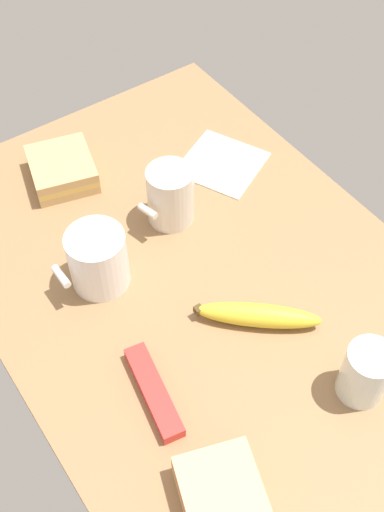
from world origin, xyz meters
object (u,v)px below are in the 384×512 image
at_px(coffee_mug_black, 170,195).
at_px(snack_bar, 154,391).
at_px(sandwich_main, 221,494).
at_px(coffee_mug_milky, 98,259).
at_px(banana, 258,315).
at_px(sandwich_side, 62,169).
at_px(paper_napkin, 222,163).
at_px(glass_of_milk, 365,375).

height_order(coffee_mug_black, snack_bar, coffee_mug_black).
xyz_separation_m(coffee_mug_black, sandwich_main, (-0.43, 0.21, -0.03)).
bearing_deg(coffee_mug_milky, banana, -143.24).
relative_size(sandwich_side, paper_napkin, 1.06).
xyz_separation_m(coffee_mug_black, sandwich_side, (0.19, 0.10, -0.03)).
xyz_separation_m(sandwich_side, snack_bar, (-0.45, 0.10, -0.01)).
height_order(glass_of_milk, paper_napkin, glass_of_milk).
xyz_separation_m(coffee_mug_black, glass_of_milk, (-0.42, -0.04, -0.01)).
height_order(sandwich_main, snack_bar, sandwich_main).
relative_size(sandwich_side, glass_of_milk, 1.55).
height_order(banana, snack_bar, banana).
distance_m(coffee_mug_milky, glass_of_milk, 0.42).
xyz_separation_m(snack_bar, paper_napkin, (0.32, -0.35, -0.01)).
xyz_separation_m(coffee_mug_milky, sandwich_side, (0.23, -0.06, -0.03)).
height_order(coffee_mug_black, glass_of_milk, coffee_mug_black).
xyz_separation_m(sandwich_main, snack_bar, (0.17, -0.01, -0.01)).
bearing_deg(sandwich_main, banana, -48.28).
height_order(coffee_mug_milky, sandwich_side, coffee_mug_milky).
xyz_separation_m(sandwich_main, banana, (0.18, -0.20, -0.00)).
xyz_separation_m(coffee_mug_milky, glass_of_milk, (-0.37, -0.20, -0.01)).
relative_size(sandwich_side, snack_bar, 0.98).
height_order(glass_of_milk, snack_bar, glass_of_milk).
bearing_deg(banana, snack_bar, 93.38).
distance_m(sandwich_side, paper_napkin, 0.29).
bearing_deg(glass_of_milk, snack_bar, 56.78).
bearing_deg(snack_bar, glass_of_milk, -112.96).
height_order(sandwich_main, banana, sandwich_main).
relative_size(sandwich_main, snack_bar, 0.91).
distance_m(sandwich_main, banana, 0.27).
distance_m(sandwich_side, banana, 0.45).
height_order(sandwich_main, glass_of_milk, glass_of_milk).
relative_size(coffee_mug_milky, snack_bar, 0.78).
bearing_deg(paper_napkin, sandwich_side, 62.32).
distance_m(glass_of_milk, paper_napkin, 0.49).
relative_size(sandwich_side, banana, 0.87).
relative_size(coffee_mug_black, banana, 0.64).
distance_m(coffee_mug_milky, banana, 0.25).
bearing_deg(sandwich_main, sandwich_side, -9.85).
bearing_deg(coffee_mug_milky, sandwich_main, 172.66).
bearing_deg(sandwich_main, coffee_mug_milky, -7.34).
bearing_deg(glass_of_milk, coffee_mug_black, 4.82).
bearing_deg(banana, sandwich_side, 12.04).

